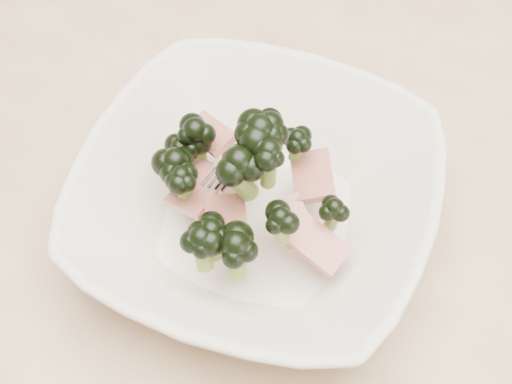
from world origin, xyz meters
TOP-DOWN VIEW (x-y plane):
  - dining_table at (0.00, 0.00)m, footprint 1.20×0.80m
  - broccoli_dish at (-0.03, -0.05)m, footprint 0.34×0.34m

SIDE VIEW (x-z plane):
  - dining_table at x=0.00m, z-range 0.28..1.03m
  - broccoli_dish at x=-0.03m, z-range 0.72..0.86m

